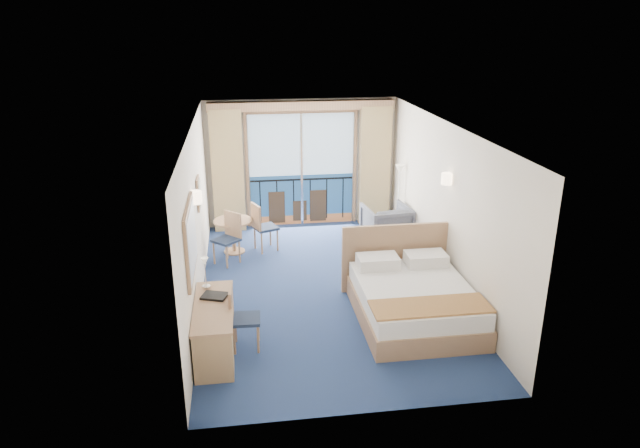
{
  "coord_description": "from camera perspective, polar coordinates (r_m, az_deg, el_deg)",
  "views": [
    {
      "loc": [
        -1.3,
        -8.5,
        4.23
      ],
      "look_at": [
        -0.04,
        0.2,
        1.06
      ],
      "focal_mm": 32.0,
      "sensor_mm": 36.0,
      "label": 1
    }
  ],
  "objects": [
    {
      "name": "round_table",
      "position": [
        10.94,
        -8.67,
        -0.38
      ],
      "size": [
        0.72,
        0.72,
        0.65
      ],
      "color": "tan",
      "rests_on": "ground"
    },
    {
      "name": "wall_print",
      "position": [
        9.35,
        -12.03,
        3.03
      ],
      "size": [
        0.04,
        0.42,
        0.52
      ],
      "color": "tan",
      "rests_on": "room_walls"
    },
    {
      "name": "mirror",
      "position": [
        7.52,
        -12.81,
        -1.58
      ],
      "size": [
        0.05,
        1.25,
        0.95
      ],
      "color": "tan",
      "rests_on": "room_walls"
    },
    {
      "name": "phone",
      "position": [
        9.86,
        10.41,
        -2.4
      ],
      "size": [
        0.16,
        0.13,
        0.07
      ],
      "primitive_type": "cube",
      "rotation": [
        0.0,
        0.0,
        -0.03
      ],
      "color": "silver",
      "rests_on": "nightstand"
    },
    {
      "name": "floor_lamp",
      "position": [
        11.65,
        7.94,
        4.15
      ],
      "size": [
        0.2,
        0.2,
        1.48
      ],
      "color": "silver",
      "rests_on": "ground"
    },
    {
      "name": "nightstand",
      "position": [
        9.96,
        10.54,
        -4.03
      ],
      "size": [
        0.4,
        0.38,
        0.52
      ],
      "primitive_type": "cube",
      "color": "tan",
      "rests_on": "ground"
    },
    {
      "name": "folder",
      "position": [
        7.87,
        -10.5,
        -7.08
      ],
      "size": [
        0.4,
        0.35,
        0.03
      ],
      "primitive_type": "cube",
      "rotation": [
        0.0,
        0.0,
        -0.34
      ],
      "color": "black",
      "rests_on": "desk"
    },
    {
      "name": "sconce_right",
      "position": [
        9.26,
        12.58,
        4.44
      ],
      "size": [
        0.18,
        0.18,
        0.18
      ],
      "primitive_type": "cylinder",
      "color": "#FFDCB2",
      "rests_on": "room_walls"
    },
    {
      "name": "floor",
      "position": [
        9.58,
        0.42,
        -6.39
      ],
      "size": [
        6.5,
        6.5,
        0.0
      ],
      "primitive_type": "plane",
      "color": "navy",
      "rests_on": "ground"
    },
    {
      "name": "table_chair_b",
      "position": [
        10.5,
        -9.08,
        -1.08
      ],
      "size": [
        0.58,
        0.58,
        0.94
      ],
      "rotation": [
        0.0,
        0.0,
        -0.78
      ],
      "color": "#1C2943",
      "rests_on": "ground"
    },
    {
      "name": "desk_lamp",
      "position": [
        8.01,
        -11.44,
        -4.19
      ],
      "size": [
        0.12,
        0.12,
        0.44
      ],
      "color": "silver",
      "rests_on": "desk"
    },
    {
      "name": "sconce_left",
      "position": [
        8.27,
        -12.33,
        2.62
      ],
      "size": [
        0.18,
        0.18,
        0.18
      ],
      "primitive_type": "cylinder",
      "color": "#FFDCB2",
      "rests_on": "room_walls"
    },
    {
      "name": "desk",
      "position": [
        7.47,
        -10.6,
        -11.55
      ],
      "size": [
        0.51,
        1.49,
        0.7
      ],
      "color": "tan",
      "rests_on": "ground"
    },
    {
      "name": "curtain_left",
      "position": [
        11.94,
        -9.21,
        5.23
      ],
      "size": [
        0.65,
        0.22,
        2.55
      ],
      "primitive_type": "cube",
      "color": "tan",
      "rests_on": "room_walls"
    },
    {
      "name": "curtain_right",
      "position": [
        12.27,
        5.47,
        5.79
      ],
      "size": [
        0.65,
        0.22,
        2.55
      ],
      "primitive_type": "cube",
      "color": "tan",
      "rests_on": "room_walls"
    },
    {
      "name": "table_chair_a",
      "position": [
        10.93,
        -5.86,
        -0.03
      ],
      "size": [
        0.54,
        0.53,
        0.95
      ],
      "rotation": [
        0.0,
        0.0,
        1.94
      ],
      "color": "#1C2943",
      "rests_on": "ground"
    },
    {
      "name": "balcony_door",
      "position": [
        12.18,
        -1.88,
        5.12
      ],
      "size": [
        2.36,
        0.03,
        2.52
      ],
      "color": "navy",
      "rests_on": "room_walls"
    },
    {
      "name": "desk_chair",
      "position": [
        7.79,
        -8.04,
        -8.94
      ],
      "size": [
        0.41,
        0.4,
        0.9
      ],
      "rotation": [
        0.0,
        0.0,
        1.53
      ],
      "color": "#1C2943",
      "rests_on": "ground"
    },
    {
      "name": "armchair",
      "position": [
        11.34,
        6.66,
        -0.07
      ],
      "size": [
        0.95,
        0.97,
        0.8
      ],
      "primitive_type": "imported",
      "rotation": [
        0.0,
        0.0,
        3.26
      ],
      "color": "#3E434C",
      "rests_on": "ground"
    },
    {
      "name": "pelmet",
      "position": [
        11.78,
        -1.86,
        11.76
      ],
      "size": [
        3.8,
        0.25,
        0.18
      ],
      "primitive_type": "cube",
      "color": "tan",
      "rests_on": "room_walls"
    },
    {
      "name": "room_walls",
      "position": [
        8.94,
        0.45,
        3.89
      ],
      "size": [
        4.04,
        6.54,
        2.72
      ],
      "color": "white",
      "rests_on": "ground"
    },
    {
      "name": "bed",
      "position": [
        8.66,
        9.27,
        -7.35
      ],
      "size": [
        1.8,
        2.14,
        1.13
      ],
      "color": "tan",
      "rests_on": "ground"
    }
  ]
}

